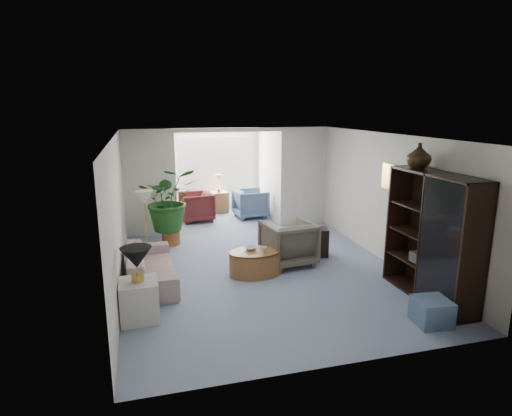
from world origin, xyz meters
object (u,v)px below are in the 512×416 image
object	(u,v)px
wingback_chair	(288,243)
sunroom_table	(219,202)
cabinet_urn	(419,156)
sunroom_chair_maroon	(196,207)
coffee_bowl	(251,248)
coffee_cup	(264,250)
side_table_dark	(315,242)
coffee_table	(255,263)
entertainment_cabinet	(432,237)
plant_pot	(171,237)
floor_lamp	(144,198)
table_lamp	(136,258)
end_table	(139,300)
framed_picture	(392,177)
sofa	(151,266)
sunroom_chair_blue	(251,203)
ottoman	(432,312)

from	to	relation	value
wingback_chair	sunroom_table	size ratio (longest dim) A/B	1.55
cabinet_urn	sunroom_chair_maroon	size ratio (longest dim) A/B	0.47
coffee_bowl	coffee_cup	world-z (taller)	coffee_cup
side_table_dark	sunroom_chair_maroon	world-z (taller)	sunroom_chair_maroon
coffee_table	entertainment_cabinet	size ratio (longest dim) A/B	0.47
wingback_chair	side_table_dark	size ratio (longest dim) A/B	1.63
plant_pot	sunroom_table	world-z (taller)	sunroom_table
floor_lamp	coffee_cup	distance (m)	2.64
table_lamp	coffee_table	xyz separation A→B (m)	(2.04, 1.20, -0.71)
end_table	wingback_chair	xyz separation A→B (m)	(2.80, 1.57, 0.13)
table_lamp	framed_picture	bearing A→B (deg)	13.28
end_table	cabinet_urn	distance (m)	4.85
sunroom_table	framed_picture	bearing A→B (deg)	-63.76
sofa	coffee_bowl	distance (m)	1.80
coffee_bowl	sunroom_chair_maroon	size ratio (longest dim) A/B	0.26
wingback_chair	plant_pot	size ratio (longest dim) A/B	2.34
sofa	sunroom_chair_maroon	xyz separation A→B (m)	(1.31, 3.92, 0.10)
coffee_bowl	plant_pot	xyz separation A→B (m)	(-1.29, 2.12, -0.32)
entertainment_cabinet	sunroom_table	size ratio (longest dim) A/B	3.35
coffee_cup	side_table_dark	size ratio (longest dim) A/B	0.19
sunroom_table	wingback_chair	bearing A→B (deg)	-83.06
framed_picture	coffee_bowl	xyz separation A→B (m)	(-2.70, 0.19, -1.22)
entertainment_cabinet	cabinet_urn	xyz separation A→B (m)	(0.00, 0.50, 1.21)
coffee_bowl	coffee_cup	xyz separation A→B (m)	(0.20, -0.20, 0.02)
cabinet_urn	sunroom_chair_blue	distance (m)	5.72
side_table_dark	wingback_chair	bearing A→B (deg)	-156.80
end_table	entertainment_cabinet	xyz separation A→B (m)	(4.45, -0.45, 0.72)
coffee_table	entertainment_cabinet	xyz separation A→B (m)	(2.42, -1.65, 0.79)
wingback_chair	plant_pot	xyz separation A→B (m)	(-2.10, 1.84, -0.27)
framed_picture	plant_pot	world-z (taller)	framed_picture
sofa	floor_lamp	distance (m)	1.60
plant_pot	ottoman	bearing A→B (deg)	-54.81
entertainment_cabinet	cabinet_urn	world-z (taller)	cabinet_urn
end_table	entertainment_cabinet	bearing A→B (deg)	-5.81
sofa	sunroom_table	xyz separation A→B (m)	(2.06, 4.67, 0.01)
coffee_table	sofa	bearing A→B (deg)	175.18
ottoman	sunroom_chair_blue	distance (m)	6.56
sunroom_table	coffee_cup	bearing A→B (deg)	-90.85
framed_picture	coffee_cup	xyz separation A→B (m)	(-2.50, -0.01, -1.20)
coffee_table	sunroom_chair_blue	size ratio (longest dim) A/B	1.11
coffee_cup	sunroom_chair_maroon	xyz separation A→B (m)	(-0.68, 4.17, -0.11)
floor_lamp	ottoman	bearing A→B (deg)	-45.35
end_table	plant_pot	bearing A→B (deg)	78.42
table_lamp	coffee_bowl	size ratio (longest dim) A/B	1.97
side_table_dark	plant_pot	size ratio (longest dim) A/B	1.44
entertainment_cabinet	sunroom_chair_maroon	distance (m)	6.46
end_table	coffee_table	size ratio (longest dim) A/B	0.62
floor_lamp	sofa	bearing A→B (deg)	-88.54
coffee_bowl	wingback_chair	distance (m)	0.86
side_table_dark	end_table	bearing A→B (deg)	-151.90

